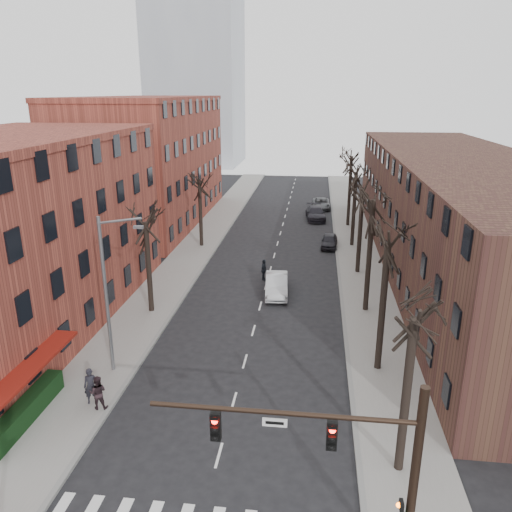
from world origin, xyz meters
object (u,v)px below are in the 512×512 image
(parked_car_mid, at_px, (315,213))
(pedestrian_a, at_px, (91,386))
(parked_car_near, at_px, (329,241))
(silver_sedan, at_px, (277,285))

(parked_car_mid, height_order, pedestrian_a, pedestrian_a)
(parked_car_near, distance_m, pedestrian_a, 31.03)
(parked_car_near, xyz_separation_m, pedestrian_a, (-12.30, -28.48, 0.43))
(pedestrian_a, bearing_deg, parked_car_near, 45.88)
(parked_car_mid, bearing_deg, pedestrian_a, -110.88)
(parked_car_mid, relative_size, pedestrian_a, 2.84)
(parked_car_mid, distance_m, pedestrian_a, 41.39)
(silver_sedan, distance_m, pedestrian_a, 17.49)
(silver_sedan, height_order, parked_car_mid, silver_sedan)
(parked_car_mid, xyz_separation_m, pedestrian_a, (-10.80, -39.96, 0.32))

